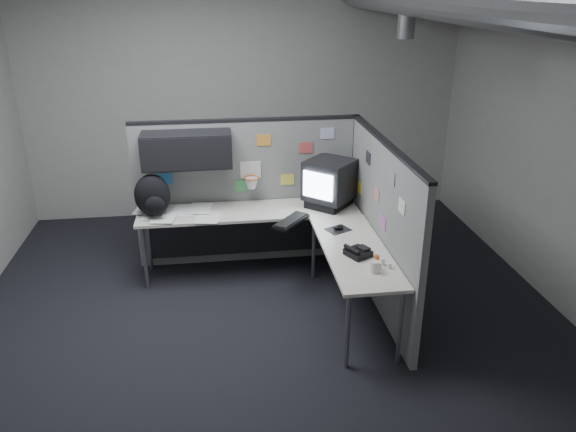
{
  "coord_description": "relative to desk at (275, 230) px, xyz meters",
  "views": [
    {
      "loc": [
        -0.43,
        -4.48,
        2.94
      ],
      "look_at": [
        0.23,
        0.35,
        0.9
      ],
      "focal_mm": 35.0,
      "sensor_mm": 36.0,
      "label": 1
    }
  ],
  "objects": [
    {
      "name": "partition_back",
      "position": [
        -0.4,
        0.53,
        0.38
      ],
      "size": [
        2.44,
        0.42,
        1.63
      ],
      "color": "slate",
      "rests_on": "ground"
    },
    {
      "name": "room",
      "position": [
        0.41,
        -0.7,
        1.48
      ],
      "size": [
        5.62,
        5.62,
        3.22
      ],
      "color": "black",
      "rests_on": "ground"
    },
    {
      "name": "desk",
      "position": [
        0.0,
        0.0,
        0.0
      ],
      "size": [
        2.31,
        2.11,
        0.73
      ],
      "color": "beige",
      "rests_on": "ground"
    },
    {
      "name": "cup",
      "position": [
        0.68,
        -1.23,
        0.17
      ],
      "size": [
        0.08,
        0.08,
        0.1
      ],
      "primitive_type": "cylinder",
      "rotation": [
        0.0,
        0.0,
        -0.12
      ],
      "color": "silver",
      "rests_on": "desk"
    },
    {
      "name": "keyboard",
      "position": [
        0.15,
        -0.11,
        0.14
      ],
      "size": [
        0.42,
        0.46,
        0.04
      ],
      "rotation": [
        0.0,
        0.0,
        0.11
      ],
      "color": "black",
      "rests_on": "desk"
    },
    {
      "name": "monitor",
      "position": [
        0.61,
        0.29,
        0.38
      ],
      "size": [
        0.62,
        0.62,
        0.5
      ],
      "rotation": [
        0.0,
        0.0,
        0.05
      ],
      "color": "black",
      "rests_on": "desk"
    },
    {
      "name": "papers",
      "position": [
        -0.99,
        0.29,
        0.13
      ],
      "size": [
        0.91,
        0.65,
        0.02
      ],
      "rotation": [
        0.0,
        0.0,
        -0.15
      ],
      "color": "white",
      "rests_on": "desk"
    },
    {
      "name": "phone",
      "position": [
        0.62,
        -0.91,
        0.15
      ],
      "size": [
        0.25,
        0.26,
        0.09
      ],
      "rotation": [
        0.0,
        0.0,
        0.31
      ],
      "color": "black",
      "rests_on": "desk"
    },
    {
      "name": "mouse",
      "position": [
        0.57,
        -0.35,
        0.13
      ],
      "size": [
        0.27,
        0.25,
        0.05
      ],
      "rotation": [
        0.0,
        0.0,
        -0.34
      ],
      "color": "black",
      "rests_on": "desk"
    },
    {
      "name": "partition_right",
      "position": [
        0.95,
        -0.49,
        0.21
      ],
      "size": [
        0.07,
        2.23,
        1.63
      ],
      "color": "slate",
      "rests_on": "ground"
    },
    {
      "name": "backpack",
      "position": [
        -1.21,
        0.25,
        0.33
      ],
      "size": [
        0.39,
        0.36,
        0.44
      ],
      "rotation": [
        0.0,
        0.0,
        -0.12
      ],
      "color": "black",
      "rests_on": "desk"
    },
    {
      "name": "bottles",
      "position": [
        0.77,
        -1.13,
        0.15
      ],
      "size": [
        0.13,
        0.15,
        0.08
      ],
      "rotation": [
        0.0,
        0.0,
        0.21
      ],
      "color": "silver",
      "rests_on": "desk"
    }
  ]
}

